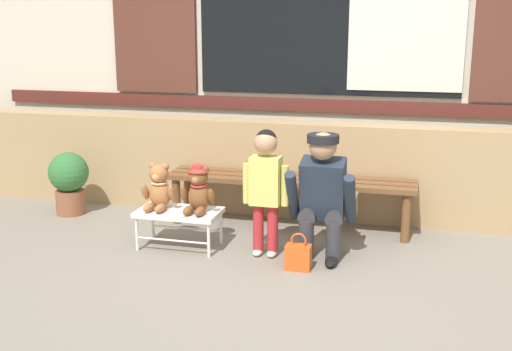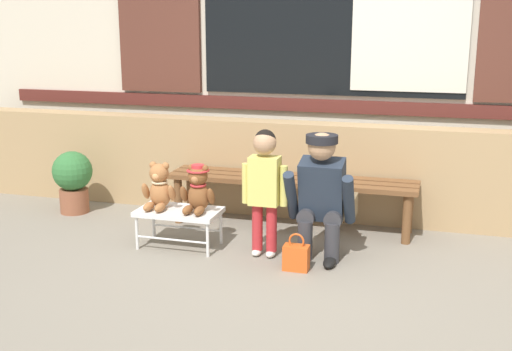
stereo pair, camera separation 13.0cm
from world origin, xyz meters
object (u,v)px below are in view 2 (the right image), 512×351
handbag_on_ground (296,257)px  potted_plant (73,178)px  teddy_bear_plain (159,188)px  wooden_bench_long (291,185)px  small_display_bench (179,214)px  child_standing (265,179)px  adult_crouching (323,195)px  teddy_bear_with_hat (198,189)px

handbag_on_ground → potted_plant: size_ratio=0.48×
teddy_bear_plain → handbag_on_ground: bearing=-10.8°
handbag_on_ground → wooden_bench_long: bearing=105.6°
small_display_bench → child_standing: child_standing is taller
teddy_bear_plain → handbag_on_ground: (1.14, -0.22, -0.37)m
wooden_bench_long → small_display_bench: bearing=-136.0°
wooden_bench_long → adult_crouching: bearing=-58.4°
adult_crouching → handbag_on_ground: bearing=-113.3°
teddy_bear_plain → child_standing: child_standing is taller
teddy_bear_with_hat → child_standing: size_ratio=0.38×
wooden_bench_long → small_display_bench: size_ratio=3.28×
wooden_bench_long → adult_crouching: adult_crouching is taller
teddy_bear_plain → child_standing: bearing=-0.2°
teddy_bear_plain → potted_plant: (-1.13, 0.57, -0.14)m
child_standing → potted_plant: size_ratio=1.68×
small_display_bench → teddy_bear_plain: teddy_bear_plain is taller
child_standing → handbag_on_ground: (0.29, -0.21, -0.50)m
teddy_bear_with_hat → potted_plant: size_ratio=0.64×
teddy_bear_plain → teddy_bear_with_hat: same height
teddy_bear_with_hat → wooden_bench_long: bearing=51.0°
wooden_bench_long → potted_plant: size_ratio=3.68×
teddy_bear_plain → teddy_bear_with_hat: size_ratio=1.00×
small_display_bench → potted_plant: potted_plant is taller
teddy_bear_plain → teddy_bear_with_hat: 0.32m
teddy_bear_with_hat → small_display_bench: bearing=-179.2°
teddy_bear_plain → handbag_on_ground: size_ratio=1.34×
child_standing → adult_crouching: (0.42, 0.08, -0.11)m
small_display_bench → adult_crouching: (1.11, 0.08, 0.21)m
teddy_bear_with_hat → adult_crouching: size_ratio=0.38×
teddy_bear_plain → adult_crouching: 1.27m
teddy_bear_with_hat → teddy_bear_plain: bearing=-179.9°
handbag_on_ground → teddy_bear_with_hat: bearing=165.1°
teddy_bear_plain → child_standing: (0.85, -0.00, 0.13)m
child_standing → adult_crouching: size_ratio=1.01×
adult_crouching → teddy_bear_with_hat: bearing=-175.4°
small_display_bench → teddy_bear_with_hat: teddy_bear_with_hat is taller
wooden_bench_long → adult_crouching: 0.74m
teddy_bear_with_hat → handbag_on_ground: bearing=-14.9°
teddy_bear_with_hat → adult_crouching: (0.95, 0.08, 0.01)m
wooden_bench_long → teddy_bear_with_hat: size_ratio=5.78×
teddy_bear_plain → potted_plant: teddy_bear_plain is taller
teddy_bear_plain → adult_crouching: bearing=3.5°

